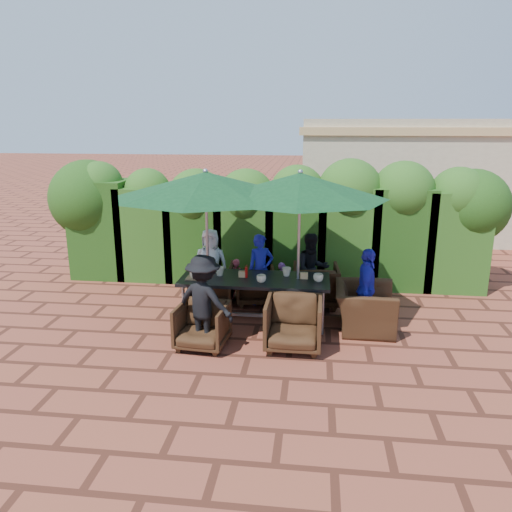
# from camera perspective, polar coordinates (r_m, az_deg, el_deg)

# --- Properties ---
(ground) EXTENTS (80.00, 80.00, 0.00)m
(ground) POSITION_cam_1_polar(r_m,az_deg,el_deg) (8.06, 0.21, -7.87)
(ground) COLOR brown
(ground) RESTS_ON ground
(dining_table) EXTENTS (2.36, 0.90, 0.75)m
(dining_table) POSITION_cam_1_polar(r_m,az_deg,el_deg) (7.93, -0.14, -3.04)
(dining_table) COLOR black
(dining_table) RESTS_ON ground
(umbrella_left) EXTENTS (2.82, 2.82, 2.46)m
(umbrella_left) POSITION_cam_1_polar(r_m,az_deg,el_deg) (7.72, -5.76, 8.10)
(umbrella_left) COLOR gray
(umbrella_left) RESTS_ON ground
(umbrella_right) EXTENTS (2.67, 2.67, 2.46)m
(umbrella_right) POSITION_cam_1_polar(r_m,az_deg,el_deg) (7.58, 5.06, 7.99)
(umbrella_right) COLOR gray
(umbrella_right) RESTS_ON ground
(chair_far_left) EXTENTS (0.82, 0.78, 0.78)m
(chair_far_left) POSITION_cam_1_polar(r_m,az_deg,el_deg) (8.95, -5.10, -2.87)
(chair_far_left) COLOR black
(chair_far_left) RESTS_ON ground
(chair_far_mid) EXTENTS (0.78, 0.74, 0.70)m
(chair_far_mid) POSITION_cam_1_polar(r_m,az_deg,el_deg) (8.90, -0.06, -3.20)
(chair_far_mid) COLOR black
(chair_far_mid) RESTS_ON ground
(chair_far_right) EXTENTS (0.82, 0.78, 0.80)m
(chair_far_right) POSITION_cam_1_polar(r_m,az_deg,el_deg) (8.84, 6.85, -3.08)
(chair_far_right) COLOR black
(chair_far_right) RESTS_ON ground
(chair_near_left) EXTENTS (0.75, 0.71, 0.71)m
(chair_near_left) POSITION_cam_1_polar(r_m,az_deg,el_deg) (7.23, -6.18, -7.69)
(chair_near_left) COLOR black
(chair_near_left) RESTS_ON ground
(chair_near_right) EXTENTS (0.80, 0.75, 0.82)m
(chair_near_right) POSITION_cam_1_polar(r_m,az_deg,el_deg) (7.16, 4.31, -7.44)
(chair_near_right) COLOR black
(chair_near_right) RESTS_ON ground
(chair_end_right) EXTENTS (0.71, 1.06, 0.91)m
(chair_end_right) POSITION_cam_1_polar(r_m,az_deg,el_deg) (7.95, 12.33, -5.03)
(chair_end_right) COLOR black
(chair_end_right) RESTS_ON ground
(adult_far_left) EXTENTS (0.66, 0.41, 1.30)m
(adult_far_left) POSITION_cam_1_polar(r_m,az_deg,el_deg) (9.05, -5.22, -0.95)
(adult_far_left) COLOR white
(adult_far_left) RESTS_ON ground
(adult_far_mid) EXTENTS (0.56, 0.52, 1.26)m
(adult_far_mid) POSITION_cam_1_polar(r_m,az_deg,el_deg) (8.76, 0.55, -1.57)
(adult_far_mid) COLOR #2124B5
(adult_far_mid) RESTS_ON ground
(adult_far_right) EXTENTS (0.71, 0.57, 1.28)m
(adult_far_right) POSITION_cam_1_polar(r_m,az_deg,el_deg) (8.79, 6.42, -1.53)
(adult_far_right) COLOR black
(adult_far_right) RESTS_ON ground
(adult_near_left) EXTENTS (0.96, 0.67, 1.36)m
(adult_near_left) POSITION_cam_1_polar(r_m,az_deg,el_deg) (7.14, -5.98, -5.18)
(adult_near_left) COLOR black
(adult_near_left) RESTS_ON ground
(adult_end_right) EXTENTS (0.45, 0.79, 1.28)m
(adult_end_right) POSITION_cam_1_polar(r_m,az_deg,el_deg) (7.93, 12.50, -3.69)
(adult_end_right) COLOR #2124B5
(adult_end_right) RESTS_ON ground
(child_left) EXTENTS (0.33, 0.30, 0.75)m
(child_left) POSITION_cam_1_polar(r_m,az_deg,el_deg) (9.04, -2.28, -2.71)
(child_left) COLOR #DC4D5F
(child_left) RESTS_ON ground
(child_right) EXTENTS (0.30, 0.26, 0.73)m
(child_right) POSITION_cam_1_polar(r_m,az_deg,el_deg) (8.92, 2.99, -3.06)
(child_right) COLOR #A453B4
(child_right) RESTS_ON ground
(pedestrian_a) EXTENTS (1.76, 1.28, 1.79)m
(pedestrian_a) POSITION_cam_1_polar(r_m,az_deg,el_deg) (11.66, 9.63, 3.82)
(pedestrian_a) COLOR green
(pedestrian_a) RESTS_ON ground
(pedestrian_b) EXTENTS (0.93, 0.60, 1.89)m
(pedestrian_b) POSITION_cam_1_polar(r_m,az_deg,el_deg) (11.93, 13.50, 4.12)
(pedestrian_b) COLOR #DC4D5F
(pedestrian_b) RESTS_ON ground
(pedestrian_c) EXTENTS (1.17, 1.02, 1.69)m
(pedestrian_c) POSITION_cam_1_polar(r_m,az_deg,el_deg) (12.13, 18.70, 3.41)
(pedestrian_c) COLOR gray
(pedestrian_c) RESTS_ON ground
(cup_a) EXTENTS (0.14, 0.14, 0.11)m
(cup_a) POSITION_cam_1_polar(r_m,az_deg,el_deg) (7.94, -7.06, -2.13)
(cup_a) COLOR beige
(cup_a) RESTS_ON dining_table
(cup_b) EXTENTS (0.15, 0.15, 0.14)m
(cup_b) POSITION_cam_1_polar(r_m,az_deg,el_deg) (8.03, -4.17, -1.76)
(cup_b) COLOR beige
(cup_b) RESTS_ON dining_table
(cup_c) EXTENTS (0.15, 0.15, 0.12)m
(cup_c) POSITION_cam_1_polar(r_m,az_deg,el_deg) (7.68, 0.60, -2.61)
(cup_c) COLOR beige
(cup_c) RESTS_ON dining_table
(cup_d) EXTENTS (0.15, 0.15, 0.14)m
(cup_d) POSITION_cam_1_polar(r_m,az_deg,el_deg) (8.01, 3.50, -1.81)
(cup_d) COLOR beige
(cup_d) RESTS_ON dining_table
(cup_e) EXTENTS (0.16, 0.16, 0.12)m
(cup_e) POSITION_cam_1_polar(r_m,az_deg,el_deg) (7.78, 7.13, -2.49)
(cup_e) COLOR beige
(cup_e) RESTS_ON dining_table
(ketchup_bottle) EXTENTS (0.04, 0.04, 0.17)m
(ketchup_bottle) POSITION_cam_1_polar(r_m,az_deg,el_deg) (7.91, -1.13, -1.89)
(ketchup_bottle) COLOR #B20C0A
(ketchup_bottle) RESTS_ON dining_table
(sauce_bottle) EXTENTS (0.04, 0.04, 0.17)m
(sauce_bottle) POSITION_cam_1_polar(r_m,az_deg,el_deg) (8.01, -1.07, -1.66)
(sauce_bottle) COLOR #4C230C
(sauce_bottle) RESTS_ON dining_table
(serving_tray) EXTENTS (0.35, 0.25, 0.02)m
(serving_tray) POSITION_cam_1_polar(r_m,az_deg,el_deg) (7.94, -6.68, -2.48)
(serving_tray) COLOR #A0754D
(serving_tray) RESTS_ON dining_table
(number_block_left) EXTENTS (0.12, 0.06, 0.10)m
(number_block_left) POSITION_cam_1_polar(r_m,az_deg,el_deg) (7.94, -1.56, -2.08)
(number_block_left) COLOR #DCB770
(number_block_left) RESTS_ON dining_table
(number_block_right) EXTENTS (0.12, 0.06, 0.10)m
(number_block_right) POSITION_cam_1_polar(r_m,az_deg,el_deg) (7.90, 5.52, -2.25)
(number_block_right) COLOR #DCB770
(number_block_right) RESTS_ON dining_table
(hedge_wall) EXTENTS (9.10, 1.60, 2.48)m
(hedge_wall) POSITION_cam_1_polar(r_m,az_deg,el_deg) (9.89, 1.58, 4.65)
(hedge_wall) COLOR #1C3A10
(hedge_wall) RESTS_ON ground
(building) EXTENTS (6.20, 3.08, 3.20)m
(building) POSITION_cam_1_polar(r_m,az_deg,el_deg) (14.68, 17.40, 8.48)
(building) COLOR beige
(building) RESTS_ON ground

